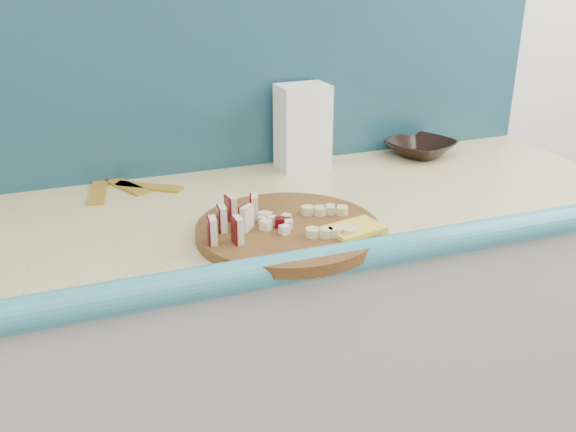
# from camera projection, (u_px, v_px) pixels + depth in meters

# --- Properties ---
(kitchen_counter) EXTENTS (2.20, 0.63, 0.91)m
(kitchen_counter) POSITION_uv_depth(u_px,v_px,m) (175.00, 395.00, 1.52)
(kitchen_counter) COLOR beige
(kitchen_counter) RESTS_ON ground
(backsplash) EXTENTS (2.20, 0.02, 0.50)m
(backsplash) POSITION_uv_depth(u_px,v_px,m) (130.00, 76.00, 1.50)
(backsplash) COLOR teal
(backsplash) RESTS_ON kitchen_counter
(cutting_board) EXTENTS (0.46, 0.46, 0.02)m
(cutting_board) POSITION_uv_depth(u_px,v_px,m) (288.00, 231.00, 1.27)
(cutting_board) COLOR #40220D
(cutting_board) RESTS_ON kitchen_counter
(apple_wedges) EXTENTS (0.13, 0.14, 0.05)m
(apple_wedges) POSITION_uv_depth(u_px,v_px,m) (234.00, 218.00, 1.23)
(apple_wedges) COLOR beige
(apple_wedges) RESTS_ON cutting_board
(apple_chunks) EXTENTS (0.05, 0.06, 0.02)m
(apple_chunks) POSITION_uv_depth(u_px,v_px,m) (276.00, 222.00, 1.26)
(apple_chunks) COLOR #FDEDCA
(apple_chunks) RESTS_ON cutting_board
(banana_slices) EXTENTS (0.12, 0.15, 0.02)m
(banana_slices) POSITION_uv_depth(u_px,v_px,m) (328.00, 221.00, 1.26)
(banana_slices) COLOR #D6CC83
(banana_slices) RESTS_ON cutting_board
(brown_bowl) EXTENTS (0.23, 0.23, 0.04)m
(brown_bowl) POSITION_uv_depth(u_px,v_px,m) (420.00, 148.00, 1.75)
(brown_bowl) COLOR black
(brown_bowl) RESTS_ON kitchen_counter
(flour_bag) EXTENTS (0.13, 0.09, 0.21)m
(flour_bag) POSITION_uv_depth(u_px,v_px,m) (303.00, 127.00, 1.62)
(flour_bag) COLOR white
(flour_bag) RESTS_ON kitchen_counter
(sponge) EXTENTS (0.12, 0.09, 0.03)m
(sponge) POSITION_uv_depth(u_px,v_px,m) (355.00, 234.00, 1.24)
(sponge) COLOR gold
(sponge) RESTS_ON kitchen_counter
(banana_peel) EXTENTS (0.22, 0.19, 0.01)m
(banana_peel) POSITION_uv_depth(u_px,v_px,m) (124.00, 188.00, 1.51)
(banana_peel) COLOR gold
(banana_peel) RESTS_ON kitchen_counter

